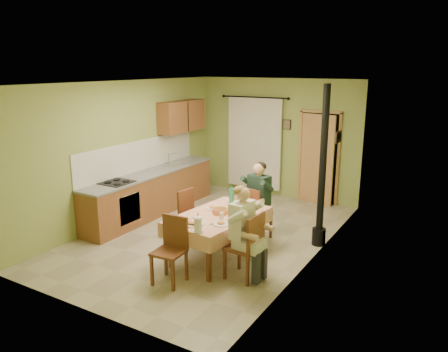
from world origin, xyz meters
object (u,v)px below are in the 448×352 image
Objects in this scene: dining_table at (218,236)px; chair_far at (257,223)px; chair_left at (193,227)px; stove_flue at (321,189)px; chair_right at (244,260)px; man_right at (244,222)px; man_far at (258,192)px; chair_near at (170,264)px.

chair_far is at bearing 88.02° from dining_table.
chair_left is 0.34× the size of stove_flue.
chair_left is at bearing -122.97° from chair_far.
chair_left is (-0.87, -0.78, -0.00)m from chair_far.
chair_right is at bearing 70.18° from chair_left.
man_right reaches higher than chair_left.
dining_table is 1.79× the size of chair_right.
chair_left is at bearing 67.36° from chair_right.
chair_right is (0.69, -0.40, -0.09)m from dining_table.
chair_right is 1.06× the size of chair_left.
chair_right is 1.57m from chair_left.
man_far reaches higher than chair_right.
chair_far is 1.01× the size of chair_left.
dining_table is at bearing 63.88° from man_right.
chair_right is 1.70m from man_far.
stove_flue is at bearing 54.24° from dining_table.
dining_table is 0.78m from chair_left.
chair_near is 1.48m from chair_left.
man_far is 1.58m from man_right.
chair_near is 0.71× the size of man_right.
chair_far is at bearing 138.87° from chair_left.
chair_left is 0.69× the size of man_far.
man_far is (0.00, 0.01, 0.59)m from chair_far.
chair_right is 0.73× the size of man_right.
dining_table is 1.11m from chair_far.
chair_far is 1.34m from stove_flue.
chair_far reaches higher than dining_table.
chair_near is 2.28m from man_far.
chair_far reaches higher than chair_left.
chair_right is at bearing -146.20° from chair_near.
man_right is (0.51, -1.50, 0.00)m from man_far.
man_right reaches higher than chair_right.
chair_far is at bearing -90.00° from man_far.
chair_left is at bearing -122.61° from man_far.
man_far is (-0.53, 1.50, 0.59)m from chair_right.
stove_flue reaches higher than dining_table.
stove_flue reaches higher than man_far.
stove_flue is at bearing -13.48° from man_right.
chair_near is at bearing -83.55° from chair_far.
chair_right is 1.99m from stove_flue.
dining_table is 1.88× the size of chair_far.
man_far and man_right have the same top height.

